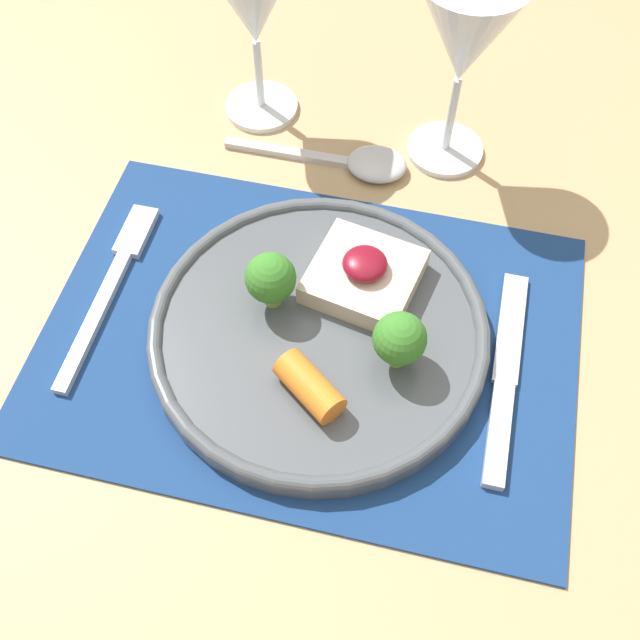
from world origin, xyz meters
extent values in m
plane|color=#4C4742|center=(0.00, 0.00, 0.00)|extent=(8.00, 8.00, 0.00)
cube|color=tan|center=(0.00, 0.00, 0.75)|extent=(1.19, 1.13, 0.03)
cylinder|color=tan|center=(-0.53, 0.49, 0.37)|extent=(0.06, 0.06, 0.73)
cube|color=navy|center=(0.00, 0.00, 0.76)|extent=(0.43, 0.31, 0.00)
cylinder|color=#4C5156|center=(0.01, 0.00, 0.77)|extent=(0.27, 0.27, 0.02)
torus|color=#4C5156|center=(0.01, 0.00, 0.78)|extent=(0.27, 0.27, 0.01)
cube|color=beige|center=(0.03, 0.05, 0.79)|extent=(0.10, 0.10, 0.02)
ellipsoid|color=maroon|center=(0.03, 0.05, 0.81)|extent=(0.04, 0.04, 0.01)
cylinder|color=#84B256|center=(-0.03, 0.02, 0.79)|extent=(0.01, 0.01, 0.02)
sphere|color=#387A28|center=(-0.03, 0.02, 0.81)|extent=(0.04, 0.04, 0.04)
cylinder|color=#84B256|center=(0.07, -0.02, 0.79)|extent=(0.01, 0.01, 0.02)
sphere|color=#387A28|center=(0.07, -0.02, 0.81)|extent=(0.04, 0.04, 0.04)
cylinder|color=orange|center=(0.02, -0.06, 0.79)|extent=(0.06, 0.05, 0.03)
cube|color=silver|center=(-0.18, -0.03, 0.77)|extent=(0.01, 0.14, 0.01)
cube|color=silver|center=(-0.18, 0.07, 0.77)|extent=(0.02, 0.05, 0.01)
cube|color=silver|center=(0.16, -0.05, 0.77)|extent=(0.02, 0.09, 0.01)
cube|color=silver|center=(0.16, 0.04, 0.77)|extent=(0.02, 0.11, 0.00)
cube|color=silver|center=(-0.07, 0.20, 0.77)|extent=(0.13, 0.01, 0.01)
ellipsoid|color=silver|center=(0.02, 0.20, 0.77)|extent=(0.06, 0.05, 0.02)
cylinder|color=white|center=(0.08, 0.24, 0.76)|extent=(0.07, 0.07, 0.01)
cylinder|color=white|center=(0.08, 0.24, 0.81)|extent=(0.01, 0.01, 0.08)
cone|color=white|center=(0.08, 0.24, 0.90)|extent=(0.09, 0.09, 0.10)
cylinder|color=white|center=(-0.11, 0.26, 0.76)|extent=(0.07, 0.07, 0.01)
cylinder|color=white|center=(-0.11, 0.26, 0.80)|extent=(0.01, 0.01, 0.07)
camera|label=1|loc=(0.08, -0.31, 1.29)|focal=42.00mm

